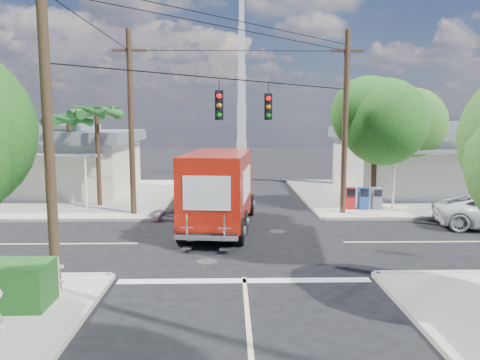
{
  "coord_description": "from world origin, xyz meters",
  "views": [
    {
      "loc": [
        -0.41,
        -17.64,
        4.75
      ],
      "look_at": [
        0.0,
        2.0,
        2.2
      ],
      "focal_mm": 35.0,
      "sensor_mm": 36.0,
      "label": 1
    }
  ],
  "objects": [
    {
      "name": "ground",
      "position": [
        0.0,
        0.0,
        0.0
      ],
      "size": [
        120.0,
        120.0,
        0.0
      ],
      "primitive_type": "plane",
      "color": "black",
      "rests_on": "ground"
    },
    {
      "name": "sidewalk_ne",
      "position": [
        10.88,
        10.88,
        0.07
      ],
      "size": [
        14.12,
        14.12,
        0.14
      ],
      "color": "#A8A398",
      "rests_on": "ground"
    },
    {
      "name": "sidewalk_nw",
      "position": [
        -10.88,
        10.88,
        0.07
      ],
      "size": [
        14.12,
        14.12,
        0.14
      ],
      "color": "#A8A398",
      "rests_on": "ground"
    },
    {
      "name": "road_markings",
      "position": [
        0.0,
        -1.47,
        0.01
      ],
      "size": [
        32.0,
        32.0,
        0.01
      ],
      "color": "beige",
      "rests_on": "ground"
    },
    {
      "name": "building_ne",
      "position": [
        12.5,
        11.97,
        2.32
      ],
      "size": [
        11.8,
        10.2,
        4.5
      ],
      "color": "silver",
      "rests_on": "sidewalk_ne"
    },
    {
      "name": "building_nw",
      "position": [
        -12.0,
        12.46,
        2.22
      ],
      "size": [
        10.8,
        10.2,
        4.3
      ],
      "color": "beige",
      "rests_on": "sidewalk_nw"
    },
    {
      "name": "radio_tower",
      "position": [
        0.5,
        20.0,
        5.64
      ],
      "size": [
        0.8,
        0.8,
        17.0
      ],
      "color": "silver",
      "rests_on": "ground"
    },
    {
      "name": "tree_ne_front",
      "position": [
        7.21,
        6.76,
        4.77
      ],
      "size": [
        4.21,
        4.14,
        6.66
      ],
      "color": "#422D1C",
      "rests_on": "sidewalk_ne"
    },
    {
      "name": "tree_ne_back",
      "position": [
        9.81,
        8.96,
        4.19
      ],
      "size": [
        3.77,
        3.66,
        5.82
      ],
      "color": "#422D1C",
      "rests_on": "sidewalk_ne"
    },
    {
      "name": "palm_nw_front",
      "position": [
        -7.5,
        7.5,
        5.04
      ],
      "size": [
        3.01,
        3.08,
        5.59
      ],
      "color": "#422D1C",
      "rests_on": "sidewalk_nw"
    },
    {
      "name": "palm_nw_back",
      "position": [
        -9.5,
        9.0,
        4.67
      ],
      "size": [
        3.01,
        3.08,
        5.19
      ],
      "color": "#422D1C",
      "rests_on": "sidewalk_nw"
    },
    {
      "name": "utility_poles",
      "position": [
        -1.58,
        1.6,
        4.67
      ],
      "size": [
        12.0,
        10.68,
        9.0
      ],
      "color": "#473321",
      "rests_on": "ground"
    },
    {
      "name": "vending_boxes",
      "position": [
        6.5,
        6.2,
        0.69
      ],
      "size": [
        1.9,
        0.5,
        1.1
      ],
      "color": "#AC1919",
      "rests_on": "sidewalk_ne"
    },
    {
      "name": "delivery_truck",
      "position": [
        -0.86,
        2.44,
        1.72
      ],
      "size": [
        3.28,
        8.02,
        3.38
      ],
      "color": "black",
      "rests_on": "ground"
    }
  ]
}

